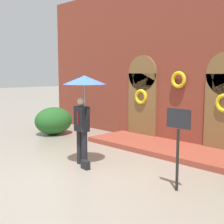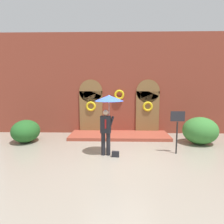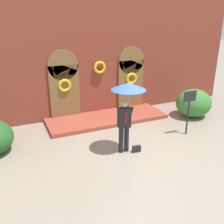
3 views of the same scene
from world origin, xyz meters
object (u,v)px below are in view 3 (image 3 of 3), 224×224
at_px(handbag, 136,149).
at_px(person_with_umbrella, 127,97).
at_px(sign_post, 189,106).
at_px(shrub_right, 194,103).

bearing_deg(handbag, person_with_umbrella, 151.11).
distance_m(handbag, sign_post, 2.70).
bearing_deg(sign_post, shrub_right, 42.87).
height_order(sign_post, shrub_right, sign_post).
relative_size(sign_post, shrub_right, 1.07).
relative_size(handbag, shrub_right, 0.17).
bearing_deg(person_with_umbrella, handbag, -35.18).
bearing_deg(sign_post, handbag, -169.52).
distance_m(handbag, shrub_right, 4.39).
distance_m(sign_post, shrub_right, 2.12).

